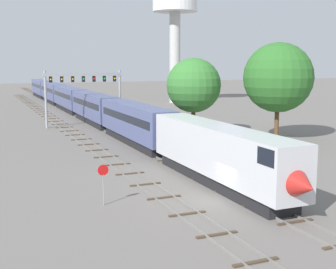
% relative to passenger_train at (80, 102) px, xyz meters
% --- Properties ---
extents(ground_plane, '(400.00, 400.00, 0.00)m').
position_rel_passenger_train_xyz_m(ground_plane, '(-2.00, -56.38, -2.61)').
color(ground_plane, slate).
extents(track_main, '(2.60, 200.00, 0.16)m').
position_rel_passenger_train_xyz_m(track_main, '(0.00, 3.62, -2.54)').
color(track_main, slate).
rests_on(track_main, ground).
extents(track_near, '(2.60, 160.00, 0.16)m').
position_rel_passenger_train_xyz_m(track_near, '(-5.50, -16.38, -2.54)').
color(track_near, slate).
rests_on(track_near, ground).
extents(passenger_train, '(3.04, 125.33, 4.80)m').
position_rel_passenger_train_xyz_m(passenger_train, '(0.00, 0.00, 0.00)').
color(passenger_train, silver).
rests_on(passenger_train, ground).
extents(signal_gantry, '(12.10, 0.49, 8.57)m').
position_rel_passenger_train_xyz_m(signal_gantry, '(-2.25, -13.89, 3.72)').
color(signal_gantry, '#999BA0').
rests_on(signal_gantry, ground).
extents(water_tower, '(10.79, 10.79, 27.55)m').
position_rel_passenger_train_xyz_m(water_tower, '(27.51, 19.43, 19.53)').
color(water_tower, beige).
rests_on(water_tower, ground).
extents(stop_sign, '(0.76, 0.08, 2.88)m').
position_rel_passenger_train_xyz_m(stop_sign, '(-10.00, -54.33, -0.74)').
color(stop_sign, gray).
rests_on(stop_sign, ground).
extents(trackside_tree_left, '(8.77, 8.77, 12.31)m').
position_rel_passenger_train_xyz_m(trackside_tree_left, '(17.50, -36.02, 5.30)').
color(trackside_tree_left, brown).
rests_on(trackside_tree_left, ground).
extents(trackside_tree_mid, '(7.27, 7.27, 10.41)m').
position_rel_passenger_train_xyz_m(trackside_tree_mid, '(9.16, -28.92, 4.15)').
color(trackside_tree_mid, brown).
rests_on(trackside_tree_mid, ground).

